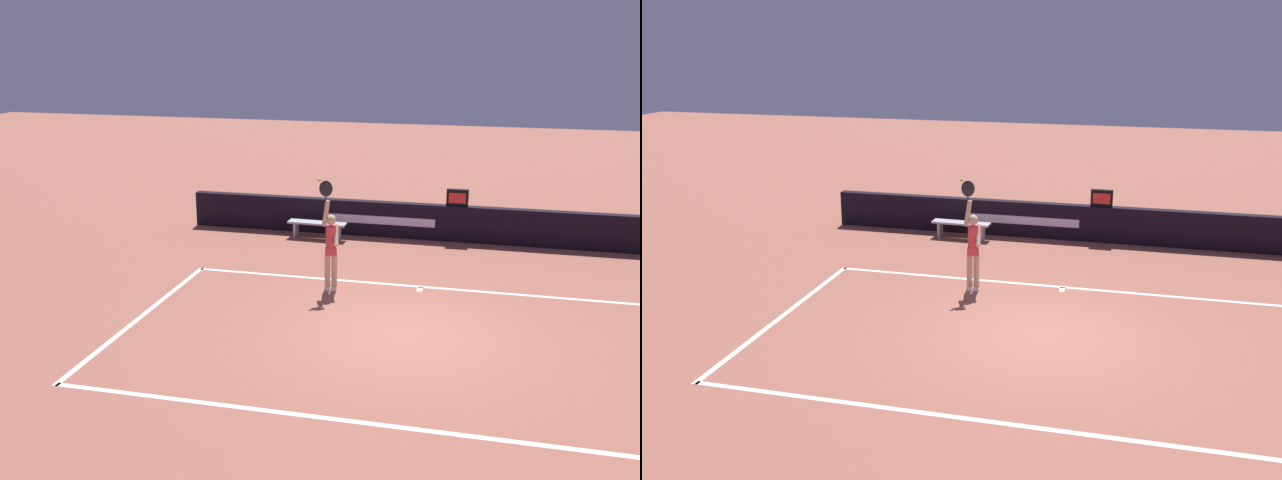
{
  "view_description": "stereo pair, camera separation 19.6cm",
  "coord_description": "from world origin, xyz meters",
  "views": [
    {
      "loc": [
        1.42,
        -12.43,
        5.47
      ],
      "look_at": [
        -2.07,
        1.84,
        1.15
      ],
      "focal_mm": 40.95,
      "sensor_mm": 36.0,
      "label": 1
    },
    {
      "loc": [
        1.61,
        -12.38,
        5.47
      ],
      "look_at": [
        -2.07,
        1.84,
        1.15
      ],
      "focal_mm": 40.95,
      "sensor_mm": 36.0,
      "label": 2
    }
  ],
  "objects": [
    {
      "name": "ground_plane",
      "position": [
        0.0,
        0.0,
        0.0
      ],
      "size": [
        60.0,
        60.0,
        0.0
      ],
      "primitive_type": "plane",
      "color": "#9C5846"
    },
    {
      "name": "court_lines",
      "position": [
        0.0,
        -0.28,
        0.0
      ],
      "size": [
        10.39,
        6.01,
        0.0
      ],
      "color": "white",
      "rests_on": "ground"
    },
    {
      "name": "back_wall",
      "position": [
        -0.0,
        6.42,
        0.48
      ],
      "size": [
        13.55,
        0.27,
        0.95
      ],
      "color": "black",
      "rests_on": "ground"
    },
    {
      "name": "speed_display",
      "position": [
        0.51,
        6.42,
        1.17
      ],
      "size": [
        0.56,
        0.14,
        0.44
      ],
      "color": "black",
      "rests_on": "back_wall"
    },
    {
      "name": "tennis_player",
      "position": [
        -1.88,
        2.03,
        0.99
      ],
      "size": [
        0.47,
        0.43,
        2.4
      ],
      "color": "tan",
      "rests_on": "ground"
    },
    {
      "name": "tennis_ball",
      "position": [
        -2.12,
        2.0,
        2.4
      ],
      "size": [
        0.07,
        0.07,
        0.07
      ],
      "color": "#C7E232"
    },
    {
      "name": "courtside_bench_near",
      "position": [
        -3.11,
        5.79,
        0.35
      ],
      "size": [
        1.58,
        0.43,
        0.45
      ],
      "color": "#ADB0B6",
      "rests_on": "ground"
    }
  ]
}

